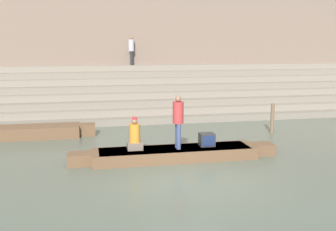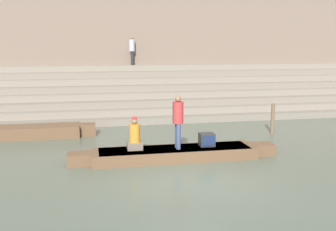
# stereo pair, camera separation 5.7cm
# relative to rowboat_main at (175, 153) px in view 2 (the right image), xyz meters

# --- Properties ---
(ground_plane) EXTENTS (120.00, 120.00, 0.00)m
(ground_plane) POSITION_rel_rowboat_main_xyz_m (-0.02, -2.20, -0.21)
(ground_plane) COLOR #566051
(ghat_steps) EXTENTS (36.00, 5.01, 2.62)m
(ghat_steps) POSITION_rel_rowboat_main_xyz_m (-0.02, 9.04, 0.72)
(ghat_steps) COLOR gray
(ghat_steps) RESTS_ON ground
(back_wall) EXTENTS (34.20, 1.28, 8.32)m
(back_wall) POSITION_rel_rowboat_main_xyz_m (-0.02, 11.41, 3.93)
(back_wall) COLOR #7F6B5B
(back_wall) RESTS_ON ground
(rowboat_main) EXTENTS (7.02, 1.32, 0.38)m
(rowboat_main) POSITION_rel_rowboat_main_xyz_m (0.00, 0.00, 0.00)
(rowboat_main) COLOR brown
(rowboat_main) RESTS_ON ground
(person_standing) EXTENTS (0.36, 0.36, 1.78)m
(person_standing) POSITION_rel_rowboat_main_xyz_m (0.09, -0.04, 1.20)
(person_standing) COLOR #3D4C75
(person_standing) RESTS_ON rowboat_main
(person_rowing) EXTENTS (0.50, 0.39, 1.12)m
(person_rowing) POSITION_rel_rowboat_main_xyz_m (-1.34, 0.10, 0.62)
(person_rowing) COLOR #756656
(person_rowing) RESTS_ON rowboat_main
(tv_set) EXTENTS (0.50, 0.43, 0.44)m
(tv_set) POSITION_rel_rowboat_main_xyz_m (1.13, 0.09, 0.40)
(tv_set) COLOR #2D2D2D
(tv_set) RESTS_ON rowboat_main
(moored_boat_shore) EXTENTS (5.98, 1.15, 0.49)m
(moored_boat_shore) POSITION_rel_rowboat_main_xyz_m (-5.54, 4.20, 0.06)
(moored_boat_shore) COLOR brown
(moored_boat_shore) RESTS_ON ground
(mooring_post) EXTENTS (0.16, 0.16, 1.31)m
(mooring_post) POSITION_rel_rowboat_main_xyz_m (4.94, 2.95, 0.45)
(mooring_post) COLOR brown
(mooring_post) RESTS_ON ground
(person_on_steps) EXTENTS (0.32, 0.32, 1.66)m
(person_on_steps) POSITION_rel_rowboat_main_xyz_m (-0.28, 10.50, 3.37)
(person_on_steps) COLOR #28282D
(person_on_steps) RESTS_ON ghat_steps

